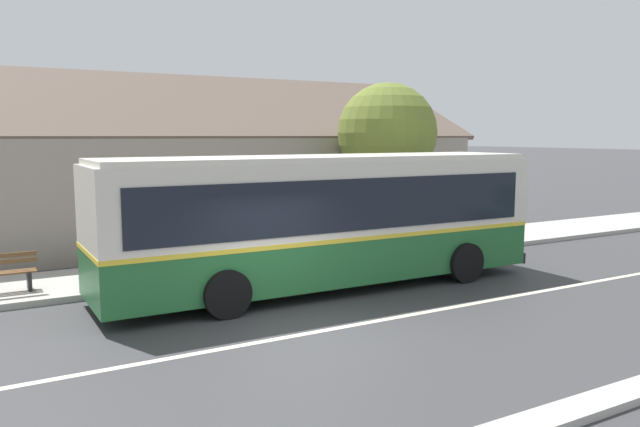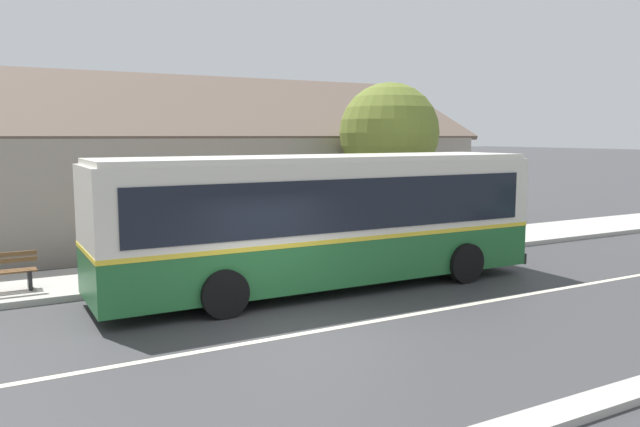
{
  "view_description": "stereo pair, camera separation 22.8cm",
  "coord_description": "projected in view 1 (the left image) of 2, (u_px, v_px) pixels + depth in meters",
  "views": [
    {
      "loc": [
        -5.36,
        -9.83,
        3.66
      ],
      "look_at": [
        2.78,
        4.25,
        1.62
      ],
      "focal_mm": 35.0,
      "sensor_mm": 36.0,
      "label": 1
    },
    {
      "loc": [
        -5.16,
        -9.94,
        3.66
      ],
      "look_at": [
        2.78,
        4.25,
        1.62
      ],
      "focal_mm": 35.0,
      "sensor_mm": 36.0,
      "label": 2
    }
  ],
  "objects": [
    {
      "name": "transit_bus",
      "position": [
        325.0,
        218.0,
        14.9
      ],
      "size": [
        10.94,
        2.85,
        3.19
      ],
      "color": "#236633",
      "rests_on": "ground"
    },
    {
      "name": "community_building",
      "position": [
        115.0,
        183.0,
        22.82
      ],
      "size": [
        25.18,
        10.66,
        6.99
      ],
      "color": "gray",
      "rests_on": "ground"
    },
    {
      "name": "ground_plane",
      "position": [
        305.0,
        334.0,
        11.55
      ],
      "size": [
        300.0,
        300.0,
        0.0
      ],
      "primitive_type": "plane",
      "color": "#38383A"
    },
    {
      "name": "street_tree_primary",
      "position": [
        387.0,
        137.0,
        20.54
      ],
      "size": [
        3.29,
        3.29,
        5.39
      ],
      "color": "#4C3828",
      "rests_on": "ground"
    },
    {
      "name": "bus_stop_sign",
      "position": [
        467.0,
        199.0,
        19.93
      ],
      "size": [
        0.36,
        0.07,
        2.4
      ],
      "color": "gray",
      "rests_on": "sidewalk_far"
    },
    {
      "name": "sidewalk_far",
      "position": [
        198.0,
        270.0,
        16.7
      ],
      "size": [
        60.0,
        3.0,
        0.15
      ],
      "primitive_type": "cube",
      "color": "#ADAAA3",
      "rests_on": "ground"
    },
    {
      "name": "lane_divider_stripe",
      "position": [
        305.0,
        334.0,
        11.55
      ],
      "size": [
        60.0,
        0.16,
        0.01
      ],
      "primitive_type": "cube",
      "color": "beige",
      "rests_on": "ground"
    }
  ]
}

